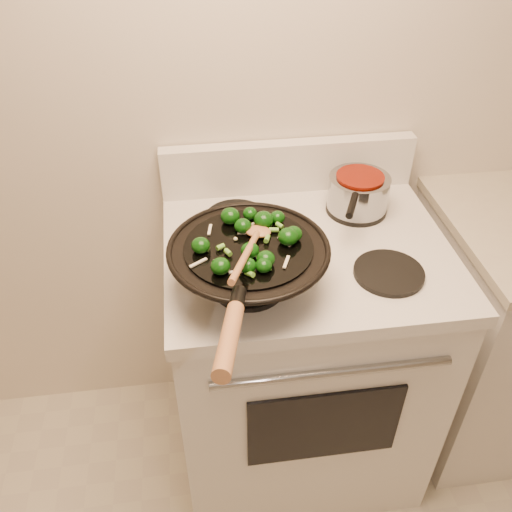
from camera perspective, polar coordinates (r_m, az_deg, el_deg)
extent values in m
plane|color=beige|center=(1.62, 7.98, 19.45)|extent=(3.50, 0.00, 3.50)
cube|color=silver|center=(1.82, 4.51, -10.98)|extent=(0.76, 0.64, 0.88)
cube|color=silver|center=(1.50, 5.37, 0.51)|extent=(0.78, 0.66, 0.04)
cube|color=silver|center=(1.69, 3.43, 9.42)|extent=(0.78, 0.05, 0.16)
cylinder|color=gray|center=(1.36, 8.03, -12.09)|extent=(0.60, 0.02, 0.02)
cube|color=black|center=(1.54, 7.20, -17.39)|extent=(0.42, 0.01, 0.28)
cylinder|color=black|center=(1.34, -0.75, -3.12)|extent=(0.18, 0.18, 0.01)
cylinder|color=black|center=(1.42, 13.80, -1.72)|extent=(0.18, 0.18, 0.01)
cylinder|color=black|center=(1.58, -2.12, 4.06)|extent=(0.18, 0.18, 0.01)
cylinder|color=black|center=(1.65, 10.48, 4.96)|extent=(0.18, 0.18, 0.01)
torus|color=black|center=(1.27, -0.79, 0.84)|extent=(0.39, 0.39, 0.01)
cylinder|color=black|center=(1.27, -0.79, 0.94)|extent=(0.30, 0.30, 0.01)
cylinder|color=black|center=(1.08, -1.94, -4.54)|extent=(0.04, 0.07, 0.04)
cylinder|color=#A66B41|center=(0.97, -2.86, -8.76)|extent=(0.08, 0.21, 0.07)
ellipsoid|color=#0A3709|center=(1.34, -2.65, 4.27)|extent=(0.04, 0.04, 0.04)
cylinder|color=#4B792B|center=(1.35, -2.11, 3.94)|extent=(0.02, 0.02, 0.02)
ellipsoid|color=#0A3709|center=(1.35, -0.64, 4.50)|extent=(0.04, 0.04, 0.03)
ellipsoid|color=#0A3709|center=(1.33, -2.74, 4.22)|extent=(0.05, 0.05, 0.04)
ellipsoid|color=#0A3709|center=(1.19, -0.90, -1.00)|extent=(0.04, 0.04, 0.03)
cylinder|color=#4B792B|center=(1.19, -0.33, -1.31)|extent=(0.01, 0.02, 0.02)
ellipsoid|color=#0A3709|center=(1.27, 3.40, 2.05)|extent=(0.05, 0.05, 0.04)
ellipsoid|color=#0A3709|center=(1.34, 2.28, 4.10)|extent=(0.04, 0.04, 0.03)
ellipsoid|color=#0A3709|center=(1.32, 0.80, 3.85)|extent=(0.05, 0.05, 0.04)
cylinder|color=#4B792B|center=(1.33, 1.42, 3.42)|extent=(0.02, 0.02, 0.01)
ellipsoid|color=#0A3709|center=(1.28, 3.95, 2.33)|extent=(0.04, 0.04, 0.04)
ellipsoid|color=#0A3709|center=(1.30, -1.40, 3.19)|extent=(0.04, 0.04, 0.04)
ellipsoid|color=#0A3709|center=(1.25, -5.85, 1.13)|extent=(0.04, 0.04, 0.04)
cylinder|color=#4B792B|center=(1.25, -5.23, 0.76)|extent=(0.02, 0.02, 0.02)
ellipsoid|color=#0A3709|center=(1.18, -3.76, -1.09)|extent=(0.04, 0.04, 0.04)
ellipsoid|color=#0A3709|center=(1.19, 0.82, -1.00)|extent=(0.04, 0.04, 0.03)
ellipsoid|color=#0A3709|center=(1.23, -0.64, 0.60)|extent=(0.04, 0.04, 0.04)
cylinder|color=#4B792B|center=(1.23, -0.05, 0.24)|extent=(0.02, 0.02, 0.02)
ellipsoid|color=#0A3709|center=(1.20, 1.03, -0.32)|extent=(0.04, 0.04, 0.04)
cube|color=white|center=(1.36, 0.03, 4.17)|extent=(0.05, 0.02, 0.00)
cube|color=white|center=(1.19, -1.91, -1.64)|extent=(0.04, 0.01, 0.00)
cube|color=white|center=(1.22, -6.09, -0.71)|extent=(0.04, 0.03, 0.00)
cube|color=white|center=(1.28, 3.00, 1.53)|extent=(0.03, 0.04, 0.00)
cube|color=white|center=(1.32, -4.89, 2.79)|extent=(0.01, 0.04, 0.00)
cube|color=white|center=(1.22, 3.21, -0.63)|extent=(0.02, 0.04, 0.00)
cube|color=white|center=(1.21, -3.89, -1.01)|extent=(0.02, 0.05, 0.00)
cube|color=white|center=(1.22, 0.18, -0.31)|extent=(0.01, 0.04, 0.00)
cube|color=white|center=(1.30, -1.14, 2.46)|extent=(0.04, 0.01, 0.00)
cube|color=white|center=(1.31, 0.11, 2.70)|extent=(0.01, 0.04, 0.00)
cylinder|color=#63AC37|center=(1.32, 2.50, 3.24)|extent=(0.03, 0.02, 0.02)
cylinder|color=#63AC37|center=(1.31, 1.87, 2.77)|extent=(0.03, 0.02, 0.02)
cylinder|color=#63AC37|center=(1.24, -2.96, 0.39)|extent=(0.02, 0.02, 0.02)
cylinder|color=#63AC37|center=(1.19, 1.13, -1.30)|extent=(0.03, 0.02, 0.02)
cylinder|color=#63AC37|center=(1.25, -3.77, 0.96)|extent=(0.02, 0.03, 0.02)
cylinder|color=#63AC37|center=(1.28, 1.16, 1.84)|extent=(0.03, 0.02, 0.02)
cylinder|color=#63AC37|center=(1.18, -0.66, -1.87)|extent=(0.02, 0.01, 0.01)
sphere|color=beige|center=(1.26, -3.77, 0.82)|extent=(0.01, 0.01, 0.01)
sphere|color=beige|center=(1.23, -0.78, -0.16)|extent=(0.01, 0.01, 0.01)
sphere|color=beige|center=(1.33, -0.30, 3.35)|extent=(0.01, 0.01, 0.01)
sphere|color=beige|center=(1.28, -2.17, 1.80)|extent=(0.01, 0.01, 0.01)
ellipsoid|color=#A66B41|center=(1.30, 0.23, 2.60)|extent=(0.08, 0.07, 0.02)
cylinder|color=#A66B41|center=(1.18, -1.08, 0.11)|extent=(0.10, 0.25, 0.07)
cylinder|color=gray|center=(1.62, 10.71, 6.62)|extent=(0.18, 0.18, 0.10)
cylinder|color=#620F04|center=(1.59, 10.93, 8.22)|extent=(0.14, 0.14, 0.01)
cylinder|color=black|center=(1.47, 10.10, 5.29)|extent=(0.06, 0.11, 0.02)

